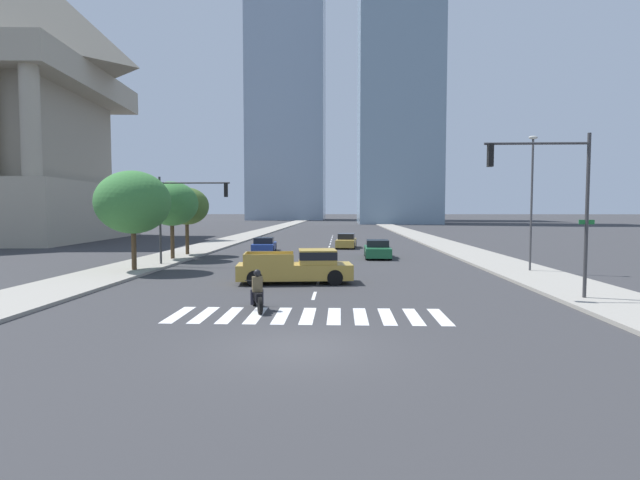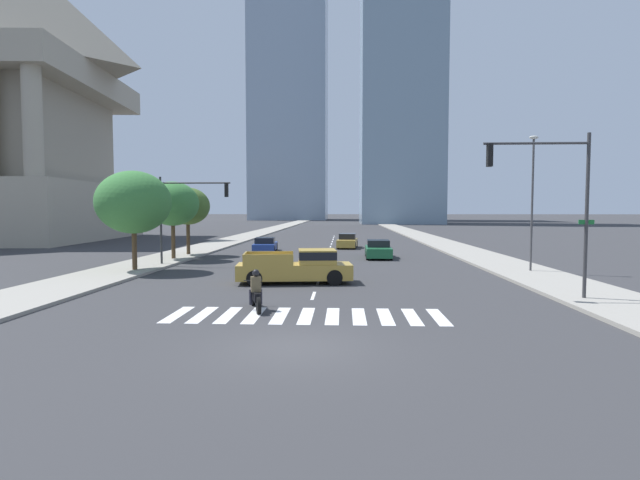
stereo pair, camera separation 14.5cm
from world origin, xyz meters
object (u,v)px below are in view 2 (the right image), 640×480
at_px(motorcycle_lead, 256,294).
at_px(traffic_signal_far, 187,204).
at_px(street_lamp_east, 532,193).
at_px(street_tree_nearest, 133,202).
at_px(traffic_signal_near, 551,187).
at_px(sedan_green_1, 378,250).
at_px(sedan_blue_2, 265,245).
at_px(sedan_gold_0, 347,241).
at_px(pickup_truck, 300,267).
at_px(street_tree_third, 188,206).
at_px(street_tree_second, 173,204).

height_order(motorcycle_lead, traffic_signal_far, traffic_signal_far).
distance_m(traffic_signal_far, street_lamp_east, 20.96).
bearing_deg(street_tree_nearest, traffic_signal_far, 56.49).
bearing_deg(traffic_signal_near, sedan_green_1, -72.63).
distance_m(sedan_green_1, sedan_blue_2, 10.78).
height_order(sedan_gold_0, street_lamp_east, street_lamp_east).
bearing_deg(motorcycle_lead, street_tree_nearest, 23.26).
bearing_deg(sedan_gold_0, sedan_blue_2, -53.11).
bearing_deg(pickup_truck, street_tree_third, 119.33).
bearing_deg(sedan_green_1, pickup_truck, -18.66).
distance_m(motorcycle_lead, street_tree_third, 22.81).
xyz_separation_m(motorcycle_lead, street_tree_second, (-9.00, 17.25, 3.47)).
height_order(pickup_truck, sedan_green_1, pickup_truck).
xyz_separation_m(sedan_green_1, street_tree_nearest, (-14.80, -9.22, 3.44)).
distance_m(pickup_truck, sedan_green_1, 14.01).
bearing_deg(traffic_signal_far, sedan_gold_0, 56.52).
bearing_deg(sedan_blue_2, street_tree_third, 125.28).
height_order(sedan_gold_0, street_tree_nearest, street_tree_nearest).
distance_m(motorcycle_lead, street_tree_nearest, 14.33).
bearing_deg(street_tree_third, sedan_gold_0, 35.30).
distance_m(motorcycle_lead, traffic_signal_far, 15.81).
height_order(traffic_signal_near, street_tree_third, traffic_signal_near).
height_order(street_lamp_east, street_tree_nearest, street_lamp_east).
height_order(sedan_green_1, sedan_blue_2, sedan_green_1).
xyz_separation_m(sedan_green_1, traffic_signal_far, (-12.66, -5.99, 3.39)).
xyz_separation_m(sedan_gold_0, traffic_signal_far, (-10.43, -15.76, 3.39)).
xyz_separation_m(sedan_green_1, traffic_signal_near, (5.50, -17.57, 3.92)).
bearing_deg(pickup_truck, sedan_green_1, 63.90).
bearing_deg(motorcycle_lead, street_tree_third, 6.43).
xyz_separation_m(motorcycle_lead, traffic_signal_far, (-6.86, 13.83, 3.43)).
distance_m(pickup_truck, sedan_gold_0, 23.09).
xyz_separation_m(motorcycle_lead, street_tree_third, (-9.00, 20.70, 3.33)).
height_order(sedan_green_1, street_tree_second, street_tree_second).
distance_m(sedan_green_1, traffic_signal_near, 18.83).
bearing_deg(street_tree_nearest, sedan_gold_0, 56.51).
bearing_deg(pickup_truck, motorcycle_lead, -105.09).
bearing_deg(traffic_signal_near, motorcycle_lead, 11.23).
height_order(traffic_signal_near, street_tree_second, traffic_signal_near).
bearing_deg(street_tree_third, sedan_blue_2, 39.09).
height_order(sedan_blue_2, traffic_signal_near, traffic_signal_near).
distance_m(sedan_blue_2, street_tree_nearest, 15.84).
height_order(street_tree_second, street_tree_third, street_tree_second).
distance_m(motorcycle_lead, street_lamp_east, 18.29).
bearing_deg(pickup_truck, traffic_signal_near, -29.41).
bearing_deg(sedan_green_1, sedan_gold_0, -165.86).
height_order(motorcycle_lead, pickup_truck, pickup_truck).
relative_size(pickup_truck, sedan_gold_0, 1.28).
relative_size(sedan_green_1, street_tree_second, 0.83).
bearing_deg(street_tree_nearest, street_tree_second, 90.00).
xyz_separation_m(motorcycle_lead, street_tree_nearest, (-9.00, 10.60, 3.48)).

